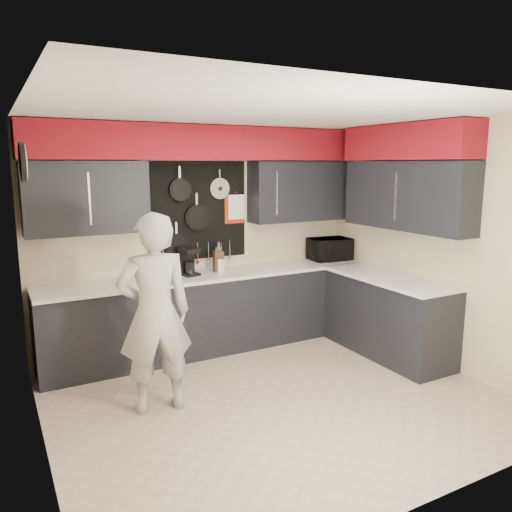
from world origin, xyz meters
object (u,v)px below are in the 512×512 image
microwave (330,249)px  person (155,314)px  utensil_crock (220,265)px  coffee_maker (189,261)px  knife_block (218,262)px

microwave → person: 2.96m
utensil_crock → coffee_maker: 0.39m
microwave → knife_block: 1.59m
microwave → knife_block: bearing=-176.4°
utensil_crock → knife_block: bearing=150.8°
utensil_crock → coffee_maker: bearing=177.6°
microwave → utensil_crock: microwave is taller
utensil_crock → coffee_maker: (-0.38, 0.02, 0.09)m
microwave → person: size_ratio=0.30×
microwave → coffee_maker: bearing=-176.5°
person → coffee_maker: bearing=-117.3°
coffee_maker → person: bearing=-133.7°
microwave → utensil_crock: 1.58m
utensil_crock → person: size_ratio=0.09×
microwave → coffee_maker: (-1.96, 0.04, 0.02)m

